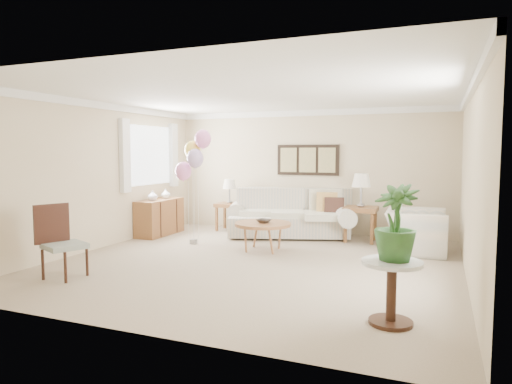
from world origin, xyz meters
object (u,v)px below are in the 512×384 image
at_px(armchair, 416,231).
at_px(coffee_table, 263,225).
at_px(accent_chair, 60,240).
at_px(balloon_cluster, 193,155).
at_px(sofa, 290,218).

bearing_deg(armchair, coffee_table, 107.75).
height_order(coffee_table, accent_chair, accent_chair).
bearing_deg(armchair, balloon_cluster, 99.86).
xyz_separation_m(sofa, accent_chair, (-1.97, -4.12, 0.14)).
bearing_deg(balloon_cluster, coffee_table, -2.96).
height_order(coffee_table, balloon_cluster, balloon_cluster).
height_order(sofa, armchair, sofa).
distance_m(armchair, balloon_cluster, 4.17).
bearing_deg(sofa, armchair, -13.87).
bearing_deg(armchair, accent_chair, 126.34).
distance_m(sofa, accent_chair, 4.56).
height_order(sofa, accent_chair, accent_chair).
bearing_deg(accent_chair, armchair, 38.35).
bearing_deg(accent_chair, balloon_cluster, 78.37).
xyz_separation_m(armchair, balloon_cluster, (-3.88, -0.82, 1.29)).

